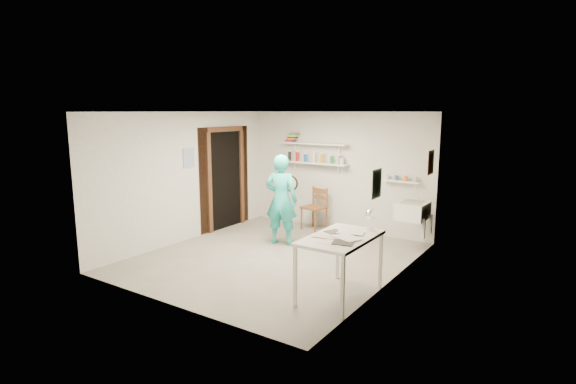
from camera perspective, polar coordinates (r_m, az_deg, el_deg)
The scene contains 27 objects.
floor at distance 7.59m, azimuth -1.69°, elevation -8.35°, with size 4.00×4.50×0.02m, color slate.
ceiling at distance 7.20m, azimuth -1.79°, elevation 10.23°, with size 4.00×4.50×0.02m, color silver.
wall_back at distance 9.22m, azimuth 6.42°, elevation 2.64°, with size 4.00×0.02×2.40m, color silver.
wall_front at distance 5.64m, azimuth -15.13°, elevation -2.52°, with size 4.00×0.02×2.40m, color silver.
wall_left at distance 8.61m, azimuth -12.73°, elevation 1.91°, with size 0.02×4.50×2.40m, color silver.
wall_right at distance 6.37m, azimuth 13.19°, elevation -0.99°, with size 0.02×4.50×2.40m, color silver.
doorway_recess at distance 9.37m, azimuth -7.97°, elevation 1.49°, with size 0.02×0.90×2.00m, color black.
corridor_box at distance 9.84m, azimuth -11.08°, elevation 2.11°, with size 1.40×1.50×2.10m, color brown.
door_lintel at distance 9.25m, azimuth -8.04°, elevation 7.92°, with size 0.06×1.05×0.10m, color brown.
door_jamb_near at distance 8.99m, azimuth -9.98°, elevation 1.07°, with size 0.06×0.10×2.00m, color brown.
door_jamb_far at distance 9.73m, azimuth -5.93°, elevation 1.86°, with size 0.06×0.10×2.00m, color brown.
shelf_lower at distance 9.32m, azimuth 3.33°, elevation 3.70°, with size 1.50×0.22×0.03m, color white.
shelf_upper at distance 9.28m, azimuth 3.36°, elevation 6.15°, with size 1.50×0.22×0.03m, color white.
ledge_shelf at distance 8.62m, azimuth 14.14°, elevation 1.32°, with size 0.70×0.14×0.03m, color white.
poster_left at distance 8.58m, azimuth -12.48°, elevation 4.25°, with size 0.01×0.28×0.36m, color #334C7F.
poster_right_a at distance 8.02m, azimuth 17.68°, elevation 3.60°, with size 0.01×0.34×0.42m, color #995933.
poster_right_b at distance 5.82m, azimuth 11.20°, elevation 1.04°, with size 0.01×0.30×0.38m, color #3F724C.
belfast_sink at distance 8.13m, azimuth 15.55°, elevation -2.28°, with size 0.48×0.60×0.30m, color white.
man at distance 8.14m, azimuth -0.86°, elevation -0.97°, with size 0.60×0.40×1.65m, color #24B5AD.
wall_clock at distance 8.24m, azimuth 0.28°, elevation 1.11°, with size 0.30×0.30×0.04m, color beige.
wooden_chair at distance 9.20m, azimuth 3.34°, elevation -1.96°, with size 0.44×0.41×0.93m, color brown.
work_table at distance 5.97m, azimuth 6.63°, elevation -9.41°, with size 0.74×1.23×0.82m, color silver.
desk_lamp at distance 6.15m, azimuth 10.52°, elevation -2.83°, with size 0.15×0.15×0.15m, color silver.
spray_cans at distance 9.31m, azimuth 3.34°, elevation 4.31°, with size 1.26×0.06×0.17m.
book_stack at distance 9.56m, azimuth 0.55°, elevation 6.97°, with size 0.30×0.14×0.20m.
ledge_pots at distance 8.61m, azimuth 14.15°, elevation 1.72°, with size 0.48×0.07×0.09m.
papers at distance 5.85m, azimuth 6.71°, elevation -5.51°, with size 0.30×0.22×0.02m.
Camera 1 is at (4.16, -5.87, 2.41)m, focal length 28.00 mm.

